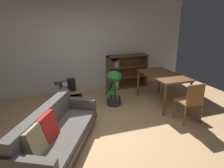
# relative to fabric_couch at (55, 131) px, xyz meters

# --- Properties ---
(ground_plane) EXTENTS (8.16, 8.16, 0.00)m
(ground_plane) POSITION_rel_fabric_couch_xyz_m (1.01, 0.20, -0.35)
(ground_plane) COLOR tan
(back_wall_panel) EXTENTS (6.80, 0.10, 2.70)m
(back_wall_panel) POSITION_rel_fabric_couch_xyz_m (1.01, 2.90, 1.00)
(back_wall_panel) COLOR silver
(back_wall_panel) RESTS_ON ground_plane
(fabric_couch) EXTENTS (1.66, 2.19, 0.74)m
(fabric_couch) POSITION_rel_fabric_couch_xyz_m (0.00, 0.00, 0.00)
(fabric_couch) COLOR olive
(fabric_couch) RESTS_ON ground_plane
(media_console) EXTENTS (0.39, 1.18, 0.52)m
(media_console) POSITION_rel_fabric_couch_xyz_m (0.50, 1.75, -0.10)
(media_console) COLOR brown
(media_console) RESTS_ON ground_plane
(open_laptop) EXTENTS (0.42, 0.29, 0.06)m
(open_laptop) POSITION_rel_fabric_couch_xyz_m (0.38, 1.99, 0.19)
(open_laptop) COLOR silver
(open_laptop) RESTS_ON media_console
(desk_speaker) EXTENTS (0.19, 0.19, 0.29)m
(desk_speaker) POSITION_rel_fabric_couch_xyz_m (0.52, 1.48, 0.31)
(desk_speaker) COLOR black
(desk_speaker) RESTS_ON media_console
(potted_floor_plant) EXTENTS (0.39, 0.48, 0.90)m
(potted_floor_plant) POSITION_rel_fabric_couch_xyz_m (1.57, 1.48, 0.15)
(potted_floor_plant) COLOR #333338
(potted_floor_plant) RESTS_ON ground_plane
(dining_table) EXTENTS (0.80, 1.44, 0.78)m
(dining_table) POSITION_rel_fabric_couch_xyz_m (2.80, 1.20, 0.36)
(dining_table) COLOR brown
(dining_table) RESTS_ON ground_plane
(dining_chair_near) EXTENTS (0.45, 0.43, 0.89)m
(dining_chair_near) POSITION_rel_fabric_couch_xyz_m (2.76, 0.05, 0.16)
(dining_chair_near) COLOR brown
(dining_chair_near) RESTS_ON ground_plane
(bookshelf) EXTENTS (1.31, 0.30, 1.05)m
(bookshelf) POSITION_rel_fabric_couch_xyz_m (2.37, 2.73, 0.16)
(bookshelf) COLOR brown
(bookshelf) RESTS_ON ground_plane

